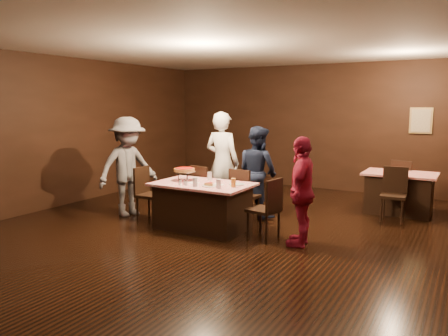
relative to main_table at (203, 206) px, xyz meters
The scene contains 23 objects.
room 1.94m from the main_table, 44.74° to the right, with size 10.00×10.04×3.02m.
main_table is the anchor object (origin of this frame).
back_table 3.84m from the main_table, 46.35° to the left, with size 1.30×0.90×0.77m, color red.
chair_far_left 0.85m from the main_table, 118.07° to the left, with size 0.42×0.42×0.95m, color black.
chair_far_right 0.85m from the main_table, 61.93° to the left, with size 0.42×0.42×0.95m, color black.
chair_end_left 1.10m from the main_table, behind, with size 0.42×0.42×0.95m, color black.
chair_end_right 1.10m from the main_table, ahead, with size 0.42×0.42×0.95m, color black.
chair_back_near 3.37m from the main_table, 38.11° to the left, with size 0.42×0.42×0.95m, color black.
chair_back_far 4.30m from the main_table, 51.88° to the left, with size 0.42×0.42×0.95m, color black.
diner_white_jacket 1.31m from the main_table, 104.30° to the left, with size 0.70×0.46×1.92m, color white.
diner_navy_hoodie 1.34m from the main_table, 70.03° to the left, with size 0.81×0.63×1.66m, color #141B32.
diner_grey_knit 1.77m from the main_table, behind, with size 1.18×0.68×1.82m, color slate.
diner_red_shirt 1.75m from the main_table, ahead, with size 0.94×0.39×1.60m, color #AA1A3B.
pizza_stand 0.70m from the main_table, behind, with size 0.38×0.38×0.22m.
plate_with_slice 0.51m from the main_table, 35.75° to the right, with size 0.25×0.25×0.06m.
plate_empty 0.69m from the main_table, 15.26° to the left, with size 0.25×0.25×0.01m, color white.
glass_front_left 0.55m from the main_table, 80.54° to the right, with size 0.08×0.08×0.14m, color silver.
glass_front_right 0.69m from the main_table, 29.05° to the right, with size 0.08×0.08×0.14m, color silver.
glass_amber 0.75m from the main_table, ahead, with size 0.08×0.08×0.14m, color #BF7F26.
glass_back 0.55m from the main_table, 99.46° to the left, with size 0.08×0.08×0.14m, color silver.
condiments 0.55m from the main_table, 122.43° to the right, with size 0.17×0.10×0.09m.
napkin_center 0.49m from the main_table, ahead, with size 0.16×0.16×0.01m, color white.
napkin_left 0.42m from the main_table, 161.57° to the right, with size 0.16×0.16×0.01m, color white.
Camera 1 is at (3.22, -5.34, 2.06)m, focal length 35.00 mm.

